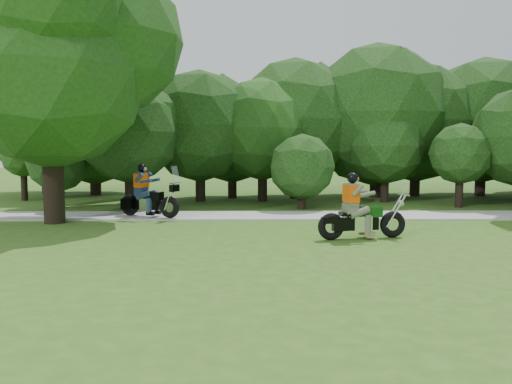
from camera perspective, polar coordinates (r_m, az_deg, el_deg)
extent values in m
plane|color=#335719|center=(11.20, 20.08, -8.36)|extent=(100.00, 100.00, 0.00)
cube|color=#9A9A95|center=(18.76, 11.42, -2.64)|extent=(60.00, 2.20, 0.06)
cylinder|color=black|center=(23.72, 14.49, 0.62)|extent=(0.38, 0.38, 1.45)
sphere|color=black|center=(23.64, 14.59, 5.15)|extent=(3.52, 3.52, 3.52)
cylinder|color=black|center=(24.94, 4.51, 1.39)|extent=(0.51, 0.51, 1.80)
sphere|color=black|center=(24.91, 4.56, 8.09)|extent=(6.20, 6.20, 6.20)
cylinder|color=black|center=(25.75, 13.50, 1.38)|extent=(0.56, 0.56, 1.80)
sphere|color=black|center=(25.74, 13.65, 8.53)|extent=(7.11, 7.11, 7.11)
cylinder|color=black|center=(28.49, 24.25, 1.42)|extent=(0.52, 0.52, 1.80)
sphere|color=black|center=(28.48, 24.48, 7.46)|extent=(6.47, 6.47, 6.47)
cylinder|color=black|center=(23.54, -6.38, 1.14)|extent=(0.46, 0.46, 1.80)
sphere|color=black|center=(23.49, -6.44, 7.47)|extent=(5.22, 5.22, 5.22)
cylinder|color=black|center=(27.76, -17.88, 1.54)|extent=(0.57, 0.57, 1.80)
sphere|color=black|center=(27.76, -18.07, 8.32)|extent=(7.32, 7.32, 7.32)
cylinder|color=black|center=(27.00, 17.70, 1.45)|extent=(0.51, 0.51, 1.80)
sphere|color=black|center=(26.97, 17.87, 7.59)|extent=(6.13, 6.13, 6.13)
cylinder|color=black|center=(24.83, -2.73, 1.11)|extent=(0.43, 0.43, 1.57)
sphere|color=black|center=(24.77, -2.75, 6.45)|extent=(4.69, 4.69, 4.69)
cylinder|color=black|center=(23.46, 0.75, 1.16)|extent=(0.44, 0.44, 1.80)
sphere|color=#1B4513|center=(23.41, 0.75, 7.19)|extent=(4.82, 4.82, 4.82)
cylinder|color=black|center=(21.90, -14.22, 0.64)|extent=(0.42, 0.42, 1.75)
sphere|color=black|center=(21.84, -14.36, 6.63)|extent=(4.35, 4.35, 4.35)
cylinder|color=black|center=(22.68, 22.20, 0.16)|extent=(0.33, 0.33, 1.43)
sphere|color=black|center=(22.60, 22.33, 4.08)|extent=(2.57, 2.57, 2.57)
cylinder|color=black|center=(22.45, -21.55, -0.28)|extent=(0.33, 0.33, 1.10)
sphere|color=black|center=(22.37, -21.67, 3.25)|extent=(2.56, 2.56, 2.56)
cylinder|color=black|center=(29.31, -22.84, 1.57)|extent=(0.51, 0.51, 1.80)
sphere|color=black|center=(29.29, -23.05, 7.27)|extent=(6.20, 6.20, 6.20)
cylinder|color=black|center=(26.08, -24.96, 0.70)|extent=(0.30, 0.30, 1.45)
sphere|color=#1B4513|center=(26.01, -25.08, 3.72)|extent=(1.99, 1.99, 1.99)
cylinder|color=black|center=(20.55, 5.25, -0.75)|extent=(0.33, 0.33, 0.86)
sphere|color=black|center=(20.46, 5.28, 2.90)|extent=(2.70, 2.70, 2.70)
cylinder|color=black|center=(17.93, -22.22, 3.35)|extent=(0.68, 0.68, 4.20)
sphere|color=#1B4513|center=(18.08, -22.55, 12.57)|extent=(6.40, 6.40, 6.40)
sphere|color=#1B4513|center=(18.48, -16.44, 16.36)|extent=(5.12, 5.12, 5.12)
sphere|color=#1B4513|center=(19.45, -26.46, 14.86)|extent=(5.44, 5.44, 5.44)
torus|color=black|center=(13.86, 8.57, -3.92)|extent=(0.79, 0.36, 0.76)
torus|color=black|center=(14.61, 15.34, -3.58)|extent=(0.79, 0.36, 0.76)
cube|color=black|center=(14.11, 11.23, -3.58)|extent=(1.35, 0.52, 0.35)
cube|color=silver|center=(14.18, 11.91, -3.55)|extent=(0.58, 0.46, 0.43)
cube|color=black|center=(14.26, 13.02, -2.21)|extent=(0.62, 0.43, 0.28)
cube|color=black|center=(14.01, 10.70, -2.47)|extent=(0.62, 0.45, 0.11)
cylinder|color=silver|center=(14.57, 15.53, -2.10)|extent=(0.58, 0.16, 0.90)
cylinder|color=silver|center=(14.65, 16.47, -0.26)|extent=(0.18, 0.69, 0.04)
cube|color=#545747|center=(13.99, 10.71, -1.86)|extent=(0.40, 0.47, 0.26)
cube|color=#545747|center=(13.96, 10.82, -0.27)|extent=(0.37, 0.50, 0.61)
cube|color=#EF4F04|center=(13.96, 10.82, -0.18)|extent=(0.41, 0.55, 0.48)
sphere|color=black|center=(13.94, 10.97, 1.60)|extent=(0.30, 0.30, 0.30)
torus|color=black|center=(18.69, -14.23, -1.45)|extent=(0.79, 0.52, 0.77)
torus|color=black|center=(17.71, -9.85, -1.73)|extent=(0.79, 0.52, 0.77)
cube|color=black|center=(18.30, -12.62, -1.38)|extent=(1.23, 0.74, 0.35)
cube|color=silver|center=(18.20, -12.19, -1.41)|extent=(0.64, 0.56, 0.44)
cube|color=black|center=(18.01, -11.50, -0.41)|extent=(0.66, 0.53, 0.29)
cube|color=black|center=(18.35, -12.98, -0.47)|extent=(0.67, 0.56, 0.11)
cylinder|color=silver|center=(17.64, -9.75, -0.50)|extent=(0.42, 0.22, 0.99)
cylinder|color=silver|center=(17.50, -9.26, 1.02)|extent=(0.32, 0.66, 0.04)
cube|color=black|center=(18.46, -14.55, -1.37)|extent=(0.48, 0.31, 0.37)
cube|color=black|center=(18.84, -13.65, -1.21)|extent=(0.48, 0.31, 0.37)
cube|color=navy|center=(18.34, -12.99, 0.01)|extent=(0.47, 0.52, 0.26)
cube|color=navy|center=(18.29, -12.96, 1.24)|extent=(0.45, 0.54, 0.62)
cube|color=#EF4F04|center=(18.29, -12.97, 1.31)|extent=(0.50, 0.59, 0.48)
sphere|color=black|center=(18.25, -12.91, 2.69)|extent=(0.31, 0.31, 0.31)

